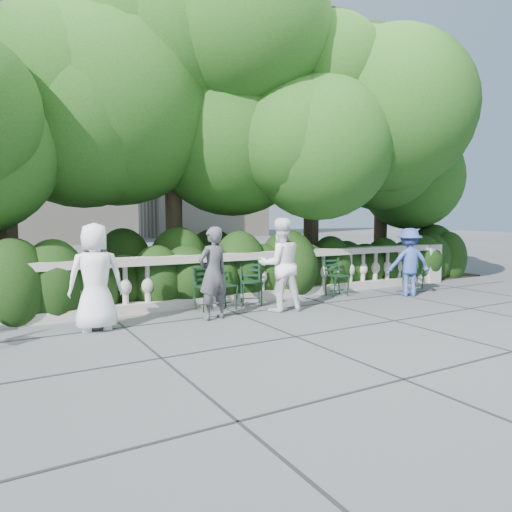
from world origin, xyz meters
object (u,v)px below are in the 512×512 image
person_woman_grey (213,273)px  person_businessman (96,277)px  chair_c (252,306)px  chair_f (341,297)px  person_casual_man (280,265)px  person_older_blue (409,262)px  chair_b (212,312)px  chair_d (229,311)px  chair_e (415,289)px

person_woman_grey → person_businessman: bearing=-20.0°
chair_c → chair_f: (2.14, -0.10, 0.00)m
person_casual_man → person_older_blue: bearing=-170.6°
chair_b → chair_d: 0.31m
chair_c → chair_f: bearing=18.8°
person_businessman → person_woman_grey: 1.87m
chair_d → person_older_blue: 4.21m
chair_e → person_casual_man: 4.27m
chair_b → person_older_blue: bearing=-14.7°
chair_f → person_older_blue: 1.67m
chair_d → person_woman_grey: person_woman_grey is taller
chair_b → chair_d: size_ratio=1.00×
chair_c → person_casual_man: 1.10m
chair_e → person_casual_man: bearing=-146.7°
chair_d → chair_f: 2.75m
chair_b → chair_d: (0.30, -0.08, 0.00)m
chair_c → person_woman_grey: bearing=-127.9°
person_older_blue → chair_c: bearing=11.1°
person_casual_man → person_businessman: bearing=7.4°
person_businessman → person_older_blue: bearing=-174.8°
chair_e → person_businessman: size_ratio=0.51×
chair_d → chair_f: size_ratio=1.00×
chair_e → person_woman_grey: 5.59m
chair_e → chair_f: same height
chair_c → person_businessman: bearing=-149.7°
chair_e → person_older_blue: 1.28m
chair_c → chair_d: size_ratio=1.00×
chair_b → person_older_blue: size_ratio=0.57×
chair_d → person_woman_grey: size_ratio=0.54×
chair_e → chair_f: (-2.23, 0.08, 0.00)m
chair_e → person_businessman: bearing=-151.1°
person_older_blue → chair_b: bearing=14.9°
chair_b → chair_e: same height
chair_f → chair_c: bearing=-178.4°
person_woman_grey → person_casual_man: bearing=167.1°
chair_d → person_older_blue: size_ratio=0.57×
person_woman_grey → chair_f: bearing=176.5°
chair_d → person_woman_grey: (-0.53, -0.48, 0.78)m
person_woman_grey → chair_b: bearing=-125.7°
chair_c → person_older_blue: (3.50, -0.75, 0.74)m
chair_b → chair_e: size_ratio=1.00×
chair_d → person_casual_man: size_ratio=0.49×
chair_d → person_businessman: bearing=171.1°
person_casual_man → chair_e: bearing=-162.4°
chair_b → chair_e: bearing=-7.2°
chair_b → person_businessman: 2.27m
chair_b → person_woman_grey: (-0.23, -0.56, 0.78)m
person_woman_grey → chair_d: bearing=-151.3°
person_businessman → chair_e: bearing=-170.1°
chair_e → person_woman_grey: person_woman_grey is taller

